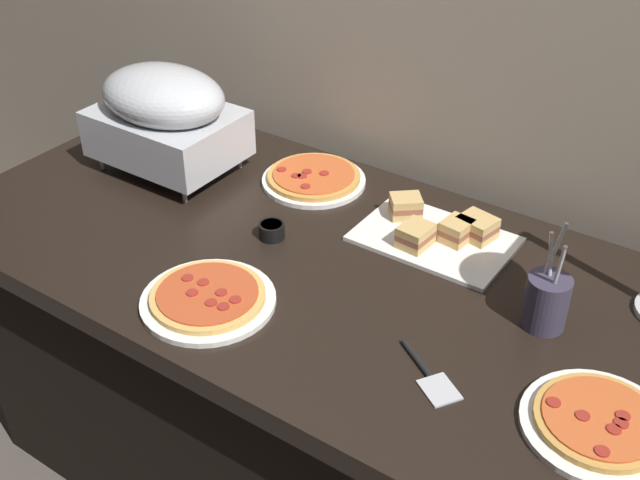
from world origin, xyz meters
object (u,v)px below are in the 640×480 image
Objects in this scene: chafing_dish at (165,114)px; sandwich_platter at (437,232)px; pizza_plate_raised_stand at (314,178)px; pizza_plate_front at (208,298)px; pizza_plate_center at (599,423)px; utensil_holder at (547,301)px; serving_spatula at (428,374)px; sauce_cup_far at (272,230)px.

chafing_dish is 0.74m from sandwich_platter.
pizza_plate_raised_stand is (0.35, 0.14, -0.14)m from chafing_dish.
pizza_plate_front is 1.05× the size of pizza_plate_raised_stand.
pizza_plate_front and pizza_plate_raised_stand have the same top height.
pizza_plate_center is 1.00× the size of pizza_plate_raised_stand.
utensil_holder reaches higher than pizza_plate_front.
serving_spatula is (0.91, -0.31, -0.15)m from chafing_dish.
utensil_holder is (0.58, 0.32, 0.05)m from pizza_plate_front.
utensil_holder is at bearing 131.05° from pizza_plate_center.
sandwich_platter is at bearing 154.31° from utensil_holder.
utensil_holder reaches higher than sandwich_platter.
pizza_plate_center is 4.39× the size of sauce_cup_far.
pizza_plate_raised_stand is 0.76× the size of sandwich_platter.
sandwich_platter reaches higher than pizza_plate_raised_stand.
pizza_plate_center is at bearing -10.54° from sauce_cup_far.
chafing_dish is 1.62× the size of utensil_holder.
serving_spatula is at bearing -114.57° from utensil_holder.
pizza_plate_center is 0.76× the size of sandwich_platter.
pizza_plate_center reaches higher than serving_spatula.
sandwich_platter is at bearing 144.05° from pizza_plate_center.
chafing_dish is 1.37× the size of pizza_plate_raised_stand.
sauce_cup_far reaches higher than pizza_plate_raised_stand.
pizza_plate_raised_stand is at bearing 101.20° from pizza_plate_front.
pizza_plate_raised_stand is (-0.10, 0.52, 0.00)m from pizza_plate_front.
serving_spatula is (-0.11, -0.25, -0.05)m from utensil_holder.
chafing_dish is 2.22× the size of serving_spatula.
chafing_dish is 0.45m from sauce_cup_far.
sauce_cup_far is at bearing -174.89° from utensil_holder.
chafing_dish is 6.05× the size of sauce_cup_far.
sandwich_platter is (0.27, 0.46, 0.01)m from pizza_plate_front.
sandwich_platter is at bearing 33.04° from sauce_cup_far.
pizza_plate_raised_stand is at bearing 103.76° from sauce_cup_far.
pizza_plate_raised_stand is 0.71m from utensil_holder.
utensil_holder is (0.62, 0.06, 0.04)m from sauce_cup_far.
sandwich_platter is 1.54× the size of utensil_holder.
serving_spatula is at bearing -64.44° from sandwich_platter.
pizza_plate_front is at bearing -120.28° from sandwich_platter.
sauce_cup_far is (0.41, -0.11, -0.13)m from chafing_dish.
pizza_plate_raised_stand is 0.38m from sandwich_platter.
sandwich_platter is at bearing 59.72° from pizza_plate_front.
utensil_holder is at bearing 28.79° from pizza_plate_front.
pizza_plate_center is at bearing -48.95° from utensil_holder.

